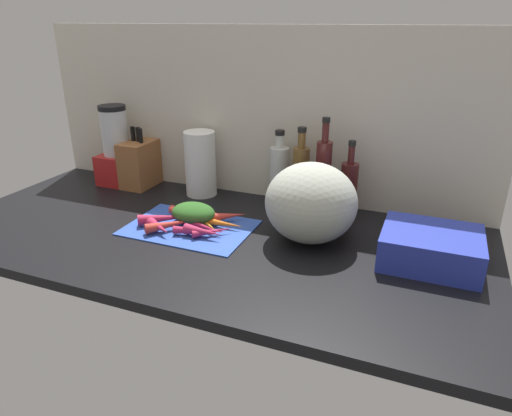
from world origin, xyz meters
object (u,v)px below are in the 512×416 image
(cutting_board, at_px, (190,227))
(carrot_0, at_px, (226,216))
(dish_rack, at_px, (431,248))
(carrot_11, at_px, (172,224))
(winter_squash, at_px, (311,203))
(blender_appliance, at_px, (117,151))
(carrot_3, at_px, (207,224))
(paper_towel_roll, at_px, (200,164))
(bottle_1, at_px, (300,177))
(carrot_10, at_px, (165,218))
(carrot_1, at_px, (199,231))
(carrot_4, at_px, (184,214))
(carrot_9, at_px, (201,225))
(knife_block, at_px, (140,164))
(bottle_0, at_px, (279,174))
(bottle_3, at_px, (349,189))
(carrot_5, at_px, (213,231))
(bottle_2, at_px, (323,177))
(carrot_6, at_px, (202,212))
(carrot_8, at_px, (203,232))
(carrot_2, at_px, (159,227))
(carrot_7, at_px, (225,224))

(cutting_board, bearing_deg, carrot_0, 40.56)
(dish_rack, bearing_deg, carrot_11, -173.26)
(winter_squash, xyz_separation_m, blender_appliance, (-0.85, 0.21, 0.02))
(carrot_0, height_order, carrot_3, carrot_0)
(paper_towel_roll, height_order, bottle_1, bottle_1)
(carrot_3, height_order, dish_rack, dish_rack)
(carrot_10, distance_m, blender_appliance, 0.50)
(carrot_1, height_order, winter_squash, winter_squash)
(carrot_4, distance_m, dish_rack, 0.76)
(carrot_9, bearing_deg, carrot_0, 61.38)
(carrot_3, height_order, blender_appliance, blender_appliance)
(knife_block, xyz_separation_m, bottle_0, (0.57, 0.02, 0.02))
(bottle_1, bearing_deg, winter_squash, -65.58)
(carrot_10, distance_m, dish_rack, 0.80)
(bottle_3, bearing_deg, carrot_10, -151.18)
(cutting_board, distance_m, carrot_5, 0.10)
(paper_towel_roll, bearing_deg, bottle_3, -0.91)
(carrot_5, bearing_deg, carrot_4, 152.40)
(carrot_1, distance_m, blender_appliance, 0.63)
(carrot_9, relative_size, blender_appliance, 0.57)
(bottle_2, bearing_deg, bottle_3, 14.05)
(cutting_board, distance_m, carrot_6, 0.08)
(carrot_1, relative_size, carrot_5, 1.23)
(carrot_0, relative_size, carrot_8, 1.09)
(carrot_10, bearing_deg, paper_towel_roll, 95.54)
(cutting_board, distance_m, carrot_4, 0.07)
(carrot_0, distance_m, carrot_6, 0.09)
(carrot_2, bearing_deg, carrot_7, 32.11)
(carrot_9, bearing_deg, carrot_8, -56.04)
(carrot_3, distance_m, bottle_0, 0.34)
(carrot_4, height_order, carrot_10, carrot_10)
(carrot_6, height_order, carrot_8, same)
(carrot_8, relative_size, winter_squash, 0.44)
(carrot_8, relative_size, knife_block, 0.51)
(dish_rack, bearing_deg, carrot_0, 177.27)
(carrot_3, distance_m, paper_towel_roll, 0.34)
(carrot_3, relative_size, carrot_11, 0.61)
(carrot_3, bearing_deg, carrot_9, -119.53)
(carrot_0, xyz_separation_m, carrot_4, (-0.14, -0.03, -0.00))
(carrot_6, xyz_separation_m, blender_appliance, (-0.48, 0.20, 0.11))
(carrot_5, bearing_deg, knife_block, 146.91)
(carrot_5, distance_m, carrot_6, 0.14)
(bottle_1, xyz_separation_m, bottle_2, (0.08, -0.02, 0.02))
(carrot_2, xyz_separation_m, bottle_1, (0.34, 0.36, 0.09))
(carrot_8, bearing_deg, knife_block, 143.65)
(carrot_1, relative_size, carrot_7, 1.36)
(blender_appliance, distance_m, bottle_2, 0.84)
(carrot_11, distance_m, winter_squash, 0.44)
(carrot_0, height_order, paper_towel_roll, paper_towel_roll)
(bottle_0, bearing_deg, bottle_2, -15.99)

